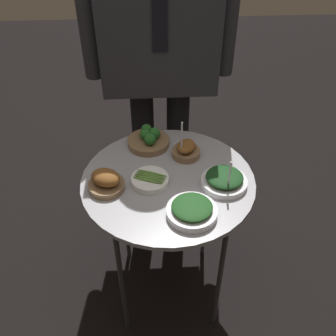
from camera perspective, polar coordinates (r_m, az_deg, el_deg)
ground_plane at (r=1.93m, az=0.00°, el=-17.45°), size 8.00×8.00×0.00m
serving_cart at (r=1.43m, az=0.00°, el=-3.20°), size 0.65×0.65×0.70m
bowl_roast_center at (r=1.48m, az=2.75°, el=2.75°), size 0.11×0.11×0.17m
bowl_spinach_front_right at (r=1.25m, az=3.66°, el=-6.42°), size 0.17×0.17×0.05m
bowl_asparagus_mid_left at (r=1.37m, az=-2.76°, el=-1.81°), size 0.14×0.14×0.03m
bowl_spinach_back_left at (r=1.37m, az=8.57°, el=-1.80°), size 0.17×0.17×0.14m
bowl_broccoli_back_right at (r=1.54m, az=-2.94°, el=4.36°), size 0.17×0.17×0.08m
bowl_roast_near_rim at (r=1.35m, az=-9.42°, el=-2.02°), size 0.13×0.13×0.08m
waiter_figure at (r=1.60m, az=-1.40°, el=20.11°), size 0.63×0.24×1.71m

